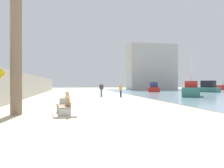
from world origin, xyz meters
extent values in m
plane|color=#C6B793|center=(0.00, 18.00, 0.00)|extent=(120.00, 120.00, 0.00)
cube|color=#ADAAA3|center=(-7.50, 18.00, 1.37)|extent=(0.80, 64.00, 2.73)
cylinder|color=#7A6651|center=(-5.13, 2.46, 3.68)|extent=(0.59, 0.59, 7.36)
cube|color=#ADAAA3|center=(-2.57, 1.10, 0.25)|extent=(0.62, 0.27, 0.50)
cube|color=#ADAAA3|center=(-2.73, 2.49, 0.25)|extent=(0.62, 0.27, 0.50)
cube|color=#997047|center=(-2.65, 1.79, 0.45)|extent=(0.68, 1.65, 0.06)
cube|color=#997047|center=(-2.42, 1.82, 0.73)|extent=(0.35, 1.61, 0.50)
cube|color=#ADAAA3|center=(-2.65, 1.79, 0.04)|extent=(1.34, 2.21, 0.08)
cube|color=#ADAAA3|center=(-2.86, 7.86, 0.25)|extent=(0.62, 0.26, 0.50)
cube|color=#ADAAA3|center=(-2.72, 9.26, 0.25)|extent=(0.62, 0.26, 0.50)
cube|color=#997047|center=(-2.79, 8.56, 0.45)|extent=(0.66, 1.64, 0.06)
cube|color=#997047|center=(-2.56, 8.54, 0.73)|extent=(0.33, 1.61, 0.50)
cube|color=#ADAAA3|center=(-2.79, 8.56, 0.04)|extent=(1.31, 2.20, 0.08)
cylinder|color=navy|center=(3.62, 16.79, 0.40)|extent=(0.12, 0.12, 0.80)
cylinder|color=navy|center=(3.73, 16.86, 0.40)|extent=(0.12, 0.12, 0.80)
cube|color=gold|center=(3.67, 16.83, 1.09)|extent=(0.37, 0.32, 0.57)
sphere|color=tan|center=(3.67, 16.83, 1.51)|extent=(0.22, 0.22, 0.22)
cylinder|color=gold|center=(3.49, 16.71, 1.11)|extent=(0.09, 0.09, 0.51)
cylinder|color=gold|center=(3.86, 16.94, 1.11)|extent=(0.09, 0.09, 0.51)
cylinder|color=teal|center=(1.43, 18.36, 0.44)|extent=(0.12, 0.12, 0.87)
cylinder|color=teal|center=(1.56, 18.33, 0.44)|extent=(0.12, 0.12, 0.87)
cube|color=#333338|center=(1.49, 18.34, 1.18)|extent=(0.35, 0.25, 0.62)
sphere|color=tan|center=(1.49, 18.34, 1.64)|extent=(0.24, 0.24, 0.24)
cylinder|color=#333338|center=(1.28, 18.39, 1.22)|extent=(0.09, 0.09, 0.56)
cylinder|color=#333338|center=(1.71, 18.29, 1.22)|extent=(0.09, 0.09, 0.56)
cube|color=#337060|center=(12.29, 15.57, 0.61)|extent=(4.02, 4.83, 1.14)
cube|color=red|center=(11.94, 15.00, 1.56)|extent=(2.21, 2.40, 0.76)
cylinder|color=silver|center=(12.41, 15.76, 3.29)|extent=(0.12, 0.12, 4.21)
cube|color=red|center=(13.79, 32.92, 0.48)|extent=(3.91, 6.74, 0.88)
cube|color=navy|center=(13.50, 32.00, 1.41)|extent=(2.24, 3.13, 1.00)
cube|color=beige|center=(25.93, 41.23, 0.52)|extent=(3.56, 4.97, 0.95)
cube|color=navy|center=(25.72, 40.59, 1.45)|extent=(2.12, 2.37, 0.92)
cube|color=#337060|center=(22.52, 29.16, 0.49)|extent=(4.75, 5.63, 0.90)
cube|color=black|center=(22.96, 28.49, 1.56)|extent=(2.56, 2.79, 1.25)
cube|color=#ADAAA3|center=(18.09, 46.00, 5.79)|extent=(12.00, 6.00, 11.58)
camera|label=1|loc=(-2.25, -10.30, 1.66)|focal=36.60mm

